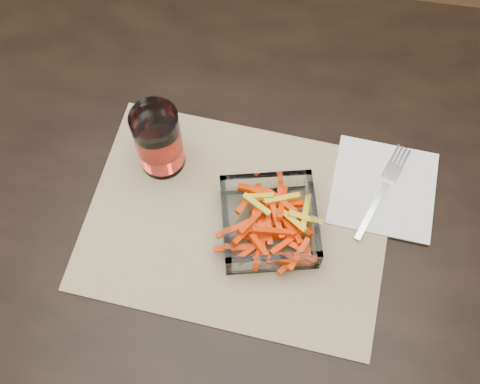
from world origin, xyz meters
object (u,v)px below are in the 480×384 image
(fork, at_px, (383,188))
(dining_table, at_px, (242,223))
(glass_bowl, at_px, (269,223))
(tumbler, at_px, (159,142))

(fork, bearing_deg, dining_table, -145.55)
(dining_table, distance_m, glass_bowl, 0.13)
(dining_table, relative_size, fork, 9.19)
(dining_table, bearing_deg, tumbler, 159.60)
(glass_bowl, height_order, fork, glass_bowl)
(glass_bowl, bearing_deg, fork, 29.01)
(glass_bowl, bearing_deg, dining_table, 139.20)
(dining_table, bearing_deg, glass_bowl, -40.80)
(tumbler, height_order, fork, tumbler)
(glass_bowl, relative_size, fork, 0.94)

